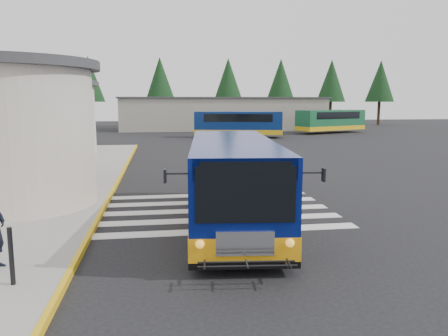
{
  "coord_description": "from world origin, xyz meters",
  "views": [
    {
      "loc": [
        -2.13,
        -14.94,
        3.6
      ],
      "look_at": [
        -0.01,
        -0.5,
        1.39
      ],
      "focal_mm": 35.0,
      "sensor_mm": 36.0,
      "label": 1
    }
  ],
  "objects": [
    {
      "name": "transit_bus",
      "position": [
        -0.07,
        -2.55,
        1.2
      ],
      "size": [
        3.58,
        9.08,
        2.51
      ],
      "rotation": [
        0.0,
        0.0,
        -0.1
      ],
      "color": "#07135C",
      "rests_on": "ground"
    },
    {
      "name": "crosswalk",
      "position": [
        -0.5,
        -0.8,
        0.01
      ],
      "size": [
        8.0,
        5.35,
        0.01
      ],
      "color": "silver",
      "rests_on": "ground"
    },
    {
      "name": "curb_strip",
      "position": [
        -4.05,
        4.0,
        0.08
      ],
      "size": [
        0.12,
        34.0,
        0.16
      ],
      "primitive_type": "cube",
      "color": "gold",
      "rests_on": "ground"
    },
    {
      "name": "depot_building",
      "position": [
        6.0,
        42.0,
        2.11
      ],
      "size": [
        26.4,
        8.4,
        4.2
      ],
      "color": "gray",
      "rests_on": "ground"
    },
    {
      "name": "pedestrian_b",
      "position": [
        -5.81,
        -1.24,
        1.07
      ],
      "size": [
        0.75,
        0.93,
        1.85
      ],
      "primitive_type": "imported",
      "rotation": [
        0.0,
        0.0,
        -1.52
      ],
      "color": "black",
      "rests_on": "sidewalk"
    },
    {
      "name": "far_bus_b",
      "position": [
        17.58,
        33.77,
        1.49
      ],
      "size": [
        9.14,
        5.9,
        2.3
      ],
      "rotation": [
        0.0,
        0.0,
        1.99
      ],
      "color": "#165330",
      "rests_on": "ground"
    },
    {
      "name": "far_bus_a",
      "position": [
        5.74,
        28.82,
        1.47
      ],
      "size": [
        9.08,
        4.15,
        2.26
      ],
      "rotation": [
        0.0,
        0.0,
        1.37
      ],
      "color": "navy",
      "rests_on": "ground"
    },
    {
      "name": "tree_line",
      "position": [
        6.29,
        50.0,
        6.77
      ],
      "size": [
        58.4,
        4.4,
        10.0
      ],
      "color": "black",
      "rests_on": "ground"
    },
    {
      "name": "ground",
      "position": [
        0.0,
        0.0,
        0.0
      ],
      "size": [
        140.0,
        140.0,
        0.0
      ],
      "primitive_type": "plane",
      "color": "black",
      "rests_on": "ground"
    },
    {
      "name": "bollard",
      "position": [
        -4.97,
        -6.53,
        0.71
      ],
      "size": [
        0.09,
        0.09,
        1.13
      ],
      "primitive_type": "cylinder",
      "color": "black",
      "rests_on": "sidewalk"
    }
  ]
}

